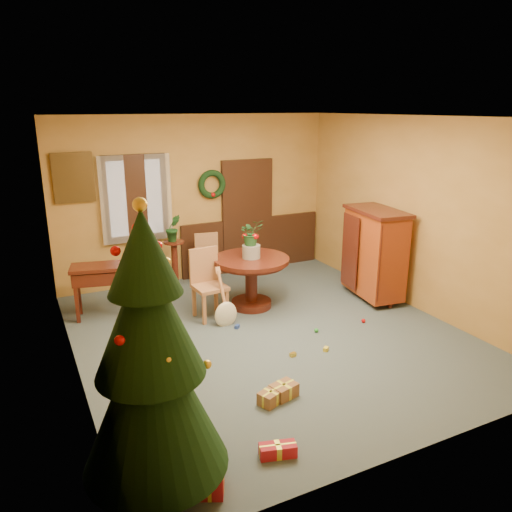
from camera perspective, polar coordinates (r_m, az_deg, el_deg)
room_envelope at (r=9.05m, az=-5.29°, el=4.51°), size 5.50×5.50×5.50m
dining_table at (r=7.69m, az=-0.54°, el=-1.92°), size 1.17×1.17×0.80m
urn at (r=7.58m, az=-0.55°, el=0.53°), size 0.28×0.28×0.20m
centerpiece_plant at (r=7.51m, az=-0.55°, el=2.72°), size 0.36×0.31×0.40m
chair_near at (r=7.40m, az=-5.58°, el=-2.83°), size 0.48×0.48×1.03m
chair_far at (r=8.82m, az=-5.81°, el=0.06°), size 0.46×0.46×0.94m
guitar at (r=7.11m, az=-3.50°, el=-4.93°), size 0.43×0.57×0.78m
plant_stand at (r=8.46m, az=-9.27°, el=-0.48°), size 0.34×0.34×0.88m
stand_plant at (r=8.32m, az=-9.45°, el=3.18°), size 0.25×0.20×0.45m
christmas_tree at (r=4.00m, az=-11.96°, el=-11.65°), size 1.17×1.17×2.42m
writing_desk at (r=7.68m, az=-17.07°, el=-2.40°), size 0.98×0.63×0.80m
sideboard at (r=8.20m, az=13.40°, el=0.50°), size 0.76×1.22×1.48m
gift_a at (r=5.60m, az=3.21°, el=-15.08°), size 0.32×0.27×0.15m
gift_b at (r=4.45m, az=-5.23°, el=-24.28°), size 0.29×0.29×0.22m
gift_c at (r=5.49m, az=1.71°, el=-15.82°), size 0.31×0.27×0.14m
gift_d at (r=4.82m, az=2.51°, el=-21.29°), size 0.36×0.22×0.12m
toy_a at (r=7.15m, az=-2.17°, el=-8.06°), size 0.09×0.09×0.05m
toy_b at (r=7.07m, az=6.91°, el=-8.43°), size 0.06×0.06×0.06m
toy_c at (r=6.59m, az=8.00°, el=-10.49°), size 0.09×0.09×0.05m
toy_d at (r=7.48m, az=12.18°, el=-7.25°), size 0.06×0.06×0.06m
toy_e at (r=6.42m, az=4.23°, el=-11.17°), size 0.09×0.06×0.05m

